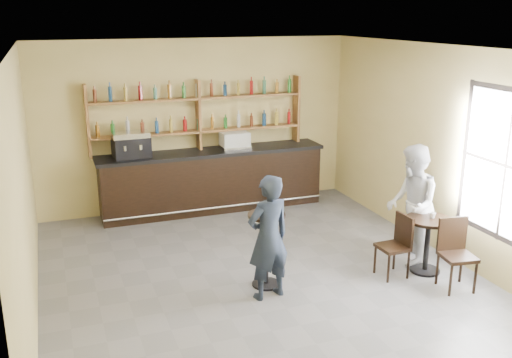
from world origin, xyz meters
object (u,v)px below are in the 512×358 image
object	(u,v)px
man_main	(268,238)
patron_second	(412,205)
espresso_machine	(131,145)
chair_south	(458,256)
chair_west	(393,246)
pedestal_table	(266,250)
cafe_table	(427,245)
bar_counter	(213,180)
pastry_case	(235,140)

from	to	relation	value
man_main	patron_second	bearing A→B (deg)	175.21
espresso_machine	chair_south	world-z (taller)	espresso_machine
chair_west	chair_south	bearing A→B (deg)	40.61
pedestal_table	cafe_table	bearing A→B (deg)	-9.68
espresso_machine	pedestal_table	size ratio (longest dim) A/B	0.61
bar_counter	patron_second	world-z (taller)	patron_second
bar_counter	patron_second	bearing A→B (deg)	-57.44
bar_counter	patron_second	xyz separation A→B (m)	(2.12, -3.32, 0.33)
espresso_machine	pedestal_table	distance (m)	3.67
bar_counter	chair_south	size ratio (longest dim) A/B	4.38
espresso_machine	chair_south	bearing A→B (deg)	-54.48
espresso_machine	cafe_table	size ratio (longest dim) A/B	0.77
man_main	chair_west	world-z (taller)	man_main
pedestal_table	chair_west	xyz separation A→B (m)	(1.79, -0.35, -0.07)
espresso_machine	cafe_table	xyz separation A→B (m)	(3.64, -3.72, -0.98)
man_main	cafe_table	distance (m)	2.48
man_main	espresso_machine	bearing A→B (deg)	-84.11
cafe_table	patron_second	xyz separation A→B (m)	(-0.03, 0.40, 0.49)
espresso_machine	chair_west	world-z (taller)	espresso_machine
espresso_machine	chair_west	bearing A→B (deg)	-54.90
patron_second	chair_west	bearing A→B (deg)	-29.47
pastry_case	pedestal_table	world-z (taller)	pastry_case
pedestal_table	man_main	xyz separation A→B (m)	(-0.10, -0.32, 0.32)
bar_counter	pastry_case	world-z (taller)	pastry_case
bar_counter	cafe_table	distance (m)	4.30
pedestal_table	patron_second	distance (m)	2.34
chair_south	pedestal_table	bearing A→B (deg)	166.24
cafe_table	chair_west	size ratio (longest dim) A/B	0.91
pastry_case	chair_south	size ratio (longest dim) A/B	0.54
chair_south	bar_counter	bearing A→B (deg)	125.92
man_main	cafe_table	world-z (taller)	man_main
patron_second	pastry_case	bearing A→B (deg)	-126.55
bar_counter	espresso_machine	bearing A→B (deg)	180.00
chair_west	espresso_machine	bearing A→B (deg)	-142.06
bar_counter	pedestal_table	bearing A→B (deg)	-93.27
cafe_table	chair_west	world-z (taller)	chair_west
cafe_table	patron_second	bearing A→B (deg)	94.29
pedestal_table	chair_south	world-z (taller)	pedestal_table
pastry_case	patron_second	xyz separation A→B (m)	(1.67, -3.32, -0.42)
chair_west	patron_second	world-z (taller)	patron_second
bar_counter	cafe_table	world-z (taller)	bar_counter
chair_south	patron_second	bearing A→B (deg)	103.49
pedestal_table	chair_west	distance (m)	1.83
espresso_machine	cafe_table	distance (m)	5.29
bar_counter	cafe_table	size ratio (longest dim) A/B	5.20
pedestal_table	cafe_table	world-z (taller)	pedestal_table
pastry_case	man_main	bearing A→B (deg)	-102.65
chair_west	man_main	bearing A→B (deg)	-93.02
pastry_case	pedestal_table	xyz separation A→B (m)	(-0.64, -3.32, -0.79)
man_main	chair_west	xyz separation A→B (m)	(1.89, -0.03, -0.39)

